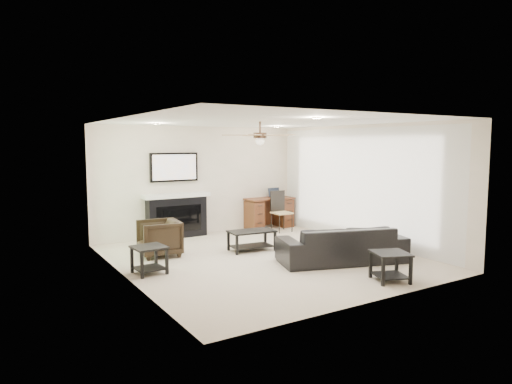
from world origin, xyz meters
TOP-DOWN VIEW (x-y plane):
  - room_shell at (0.19, 0.08)m, footprint 5.50×5.54m
  - sofa at (1.04, -0.98)m, footprint 2.39×1.51m
  - armchair at (-1.56, 1.17)m, footprint 0.82×0.81m
  - coffee_table at (0.14, 0.62)m, footprint 0.95×0.59m
  - end_table_near at (0.89, -2.23)m, footprint 0.68×0.68m
  - end_table_left at (-2.11, 0.12)m, footprint 0.54×0.54m
  - fireplace_unit at (-0.63, 2.58)m, footprint 1.52×0.34m
  - desk at (1.79, 2.49)m, footprint 1.22×0.56m
  - desk_chair at (1.79, 1.94)m, footprint 0.44×0.46m
  - laptop at (1.99, 2.47)m, footprint 0.33×0.24m

SIDE VIEW (x-z plane):
  - coffee_table at x=0.14m, z-range 0.00..0.40m
  - end_table_near at x=0.89m, z-range 0.00..0.45m
  - end_table_left at x=-2.11m, z-range 0.00..0.45m
  - sofa at x=1.04m, z-range 0.00..0.65m
  - armchair at x=-1.56m, z-range 0.00..0.68m
  - desk at x=1.79m, z-range 0.00..0.76m
  - desk_chair at x=1.79m, z-range 0.00..0.97m
  - laptop at x=1.99m, z-range 0.76..0.99m
  - fireplace_unit at x=-0.63m, z-range 0.00..1.91m
  - room_shell at x=0.19m, z-range 0.42..2.94m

